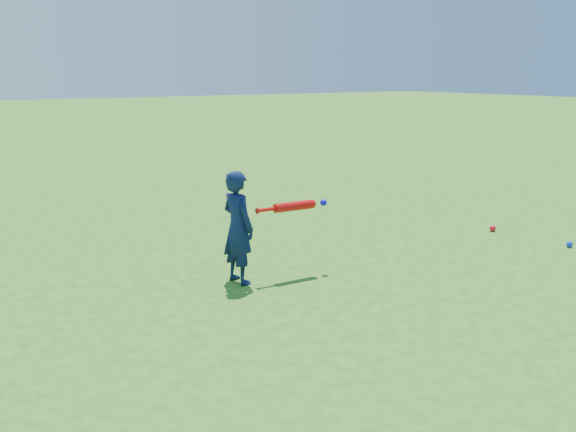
{
  "coord_description": "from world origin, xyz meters",
  "views": [
    {
      "loc": [
        -2.95,
        -4.39,
        1.8
      ],
      "look_at": [
        0.15,
        0.26,
        0.53
      ],
      "focal_mm": 40.0,
      "sensor_mm": 36.0,
      "label": 1
    }
  ],
  "objects_px": {
    "ground_ball_red": "(493,228)",
    "ground_ball_blue": "(569,244)",
    "bat_swing": "(297,206)",
    "child": "(238,227)"
  },
  "relations": [
    {
      "from": "child",
      "to": "bat_swing",
      "type": "bearing_deg",
      "value": -104.32
    },
    {
      "from": "bat_swing",
      "to": "ground_ball_red",
      "type": "bearing_deg",
      "value": 3.52
    },
    {
      "from": "child",
      "to": "ground_ball_red",
      "type": "distance_m",
      "value": 3.35
    },
    {
      "from": "child",
      "to": "bat_swing",
      "type": "distance_m",
      "value": 0.58
    },
    {
      "from": "child",
      "to": "ground_ball_red",
      "type": "xyz_separation_m",
      "value": [
        3.32,
        -0.03,
        -0.45
      ]
    },
    {
      "from": "ground_ball_blue",
      "to": "bat_swing",
      "type": "height_order",
      "value": "bat_swing"
    },
    {
      "from": "child",
      "to": "ground_ball_red",
      "type": "bearing_deg",
      "value": -97.54
    },
    {
      "from": "ground_ball_blue",
      "to": "bat_swing",
      "type": "distance_m",
      "value": 3.05
    },
    {
      "from": "ground_ball_red",
      "to": "ground_ball_blue",
      "type": "xyz_separation_m",
      "value": [
        0.11,
        -0.9,
        -0.0
      ]
    },
    {
      "from": "ground_ball_red",
      "to": "bat_swing",
      "type": "height_order",
      "value": "bat_swing"
    }
  ]
}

